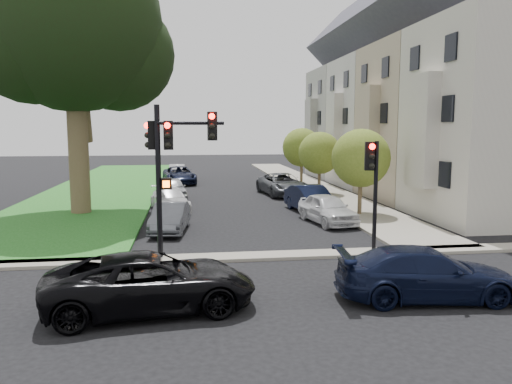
{
  "coord_description": "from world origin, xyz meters",
  "views": [
    {
      "loc": [
        -2.77,
        -15.31,
        4.67
      ],
      "look_at": [
        0.0,
        5.0,
        2.0
      ],
      "focal_mm": 35.0,
      "sensor_mm": 36.0,
      "label": 1
    }
  ],
  "objects": [
    {
      "name": "traffic_signal_secondary",
      "position": [
        3.94,
        2.19,
        2.91
      ],
      "size": [
        0.56,
        0.45,
        4.17
      ],
      "color": "black",
      "rests_on": "ground"
    },
    {
      "name": "car_parked_7",
      "position": [
        -3.81,
        17.76,
        0.68
      ],
      "size": [
        2.12,
        4.15,
        1.35
      ],
      "primitive_type": "imported",
      "rotation": [
        0.0,
        0.0,
        0.14
      ],
      "color": "#999BA0",
      "rests_on": "ground"
    },
    {
      "name": "small_tree_c",
      "position": [
        6.2,
        23.57,
        3.07
      ],
      "size": [
        3.07,
        3.07,
        4.61
      ],
      "color": "brown",
      "rests_on": "ground"
    },
    {
      "name": "ground",
      "position": [
        0.0,
        0.0,
        0.0
      ],
      "size": [
        140.0,
        140.0,
        0.0
      ],
      "primitive_type": "plane",
      "color": "black",
      "rests_on": "ground"
    },
    {
      "name": "car_parked_1",
      "position": [
        3.9,
        11.21,
        0.74
      ],
      "size": [
        2.28,
        4.69,
        1.48
      ],
      "primitive_type": "imported",
      "rotation": [
        0.0,
        0.0,
        0.16
      ],
      "color": "black",
      "rests_on": "ground"
    },
    {
      "name": "car_cross_far",
      "position": [
        3.6,
        -2.88,
        0.71
      ],
      "size": [
        5.06,
        2.44,
        1.42
      ],
      "primitive_type": "imported",
      "rotation": [
        0.0,
        0.0,
        1.48
      ],
      "color": "black",
      "rests_on": "ground"
    },
    {
      "name": "sidewalk_cross",
      "position": [
        0.0,
        2.0,
        0.06
      ],
      "size": [
        60.0,
        1.0,
        0.12
      ],
      "primitive_type": "cube",
      "color": "gray",
      "rests_on": "ground"
    },
    {
      "name": "small_tree_b",
      "position": [
        6.2,
        18.09,
        2.9
      ],
      "size": [
        2.91,
        2.91,
        4.37
      ],
      "color": "brown",
      "rests_on": "ground"
    },
    {
      "name": "car_cross_near",
      "position": [
        -3.76,
        -2.73,
        0.74
      ],
      "size": [
        5.61,
        3.14,
        1.48
      ],
      "primitive_type": "imported",
      "rotation": [
        0.0,
        0.0,
        1.7
      ],
      "color": "black",
      "rests_on": "ground"
    },
    {
      "name": "house_a",
      "position": [
        12.45,
        8.0,
        6.93
      ],
      "size": [
        7.7,
        7.55,
        15.97
      ],
      "color": "#B3AFA2",
      "rests_on": "ground"
    },
    {
      "name": "car_parked_6",
      "position": [
        -3.83,
        12.75,
        0.64
      ],
      "size": [
        2.61,
        4.7,
        1.29
      ],
      "primitive_type": "imported",
      "rotation": [
        0.0,
        0.0,
        0.19
      ],
      "color": "silver",
      "rests_on": "ground"
    },
    {
      "name": "car_parked_9",
      "position": [
        -3.79,
        30.44,
        0.65
      ],
      "size": [
        1.41,
        3.94,
        1.29
      ],
      "primitive_type": "imported",
      "rotation": [
        0.0,
        0.0,
        -0.01
      ],
      "color": "silver",
      "rests_on": "ground"
    },
    {
      "name": "car_parked_5",
      "position": [
        -3.62,
        7.0,
        0.65
      ],
      "size": [
        1.82,
        4.08,
        1.3
      ],
      "primitive_type": "imported",
      "rotation": [
        0.0,
        0.0,
        -0.12
      ],
      "color": "#3F4247",
      "rests_on": "ground"
    },
    {
      "name": "car_parked_2",
      "position": [
        3.65,
        18.35,
        0.75
      ],
      "size": [
        3.18,
        5.7,
        1.51
      ],
      "primitive_type": "imported",
      "rotation": [
        0.0,
        0.0,
        0.13
      ],
      "color": "#3F4247",
      "rests_on": "ground"
    },
    {
      "name": "grass_strip",
      "position": [
        -9.0,
        24.0,
        0.06
      ],
      "size": [
        8.0,
        44.0,
        0.12
      ],
      "primitive_type": "cube",
      "color": "#196017",
      "rests_on": "ground"
    },
    {
      "name": "car_parked_8",
      "position": [
        -3.51,
        26.35,
        0.72
      ],
      "size": [
        3.07,
        5.45,
        1.44
      ],
      "primitive_type": "imported",
      "rotation": [
        0.0,
        0.0,
        0.14
      ],
      "color": "black",
      "rests_on": "ground"
    },
    {
      "name": "sidewalk_right",
      "position": [
        6.75,
        24.0,
        0.06
      ],
      "size": [
        3.5,
        44.0,
        0.12
      ],
      "primitive_type": "cube",
      "color": "gray",
      "rests_on": "ground"
    },
    {
      "name": "car_parked_0",
      "position": [
        3.93,
        8.01,
        0.72
      ],
      "size": [
        2.38,
        4.44,
        1.44
      ],
      "primitive_type": "imported",
      "rotation": [
        0.0,
        0.0,
        0.17
      ],
      "color": "silver",
      "rests_on": "ground"
    },
    {
      "name": "house_b",
      "position": [
        12.45,
        15.5,
        6.93
      ],
      "size": [
        7.7,
        7.55,
        15.97
      ],
      "color": "gray",
      "rests_on": "ground"
    },
    {
      "name": "house_c",
      "position": [
        12.45,
        23.0,
        6.93
      ],
      "size": [
        7.7,
        7.55,
        15.97
      ],
      "color": "beige",
      "rests_on": "ground"
    },
    {
      "name": "small_tree_a",
      "position": [
        6.2,
        9.8,
        3.06
      ],
      "size": [
        3.06,
        3.06,
        4.6
      ],
      "color": "brown",
      "rests_on": "ground"
    },
    {
      "name": "eucalyptus",
      "position": [
        -8.6,
        12.23,
        9.95
      ],
      "size": [
        10.28,
        9.33,
        14.56
      ],
      "color": "brown",
      "rests_on": "ground"
    },
    {
      "name": "traffic_signal_main",
      "position": [
        -3.37,
        2.24,
        3.75
      ],
      "size": [
        2.66,
        0.69,
        5.44
      ],
      "color": "black",
      "rests_on": "ground"
    },
    {
      "name": "house_d",
      "position": [
        12.45,
        30.5,
        6.93
      ],
      "size": [
        7.7,
        7.55,
        15.97
      ],
      "color": "gray",
      "rests_on": "ground"
    }
  ]
}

